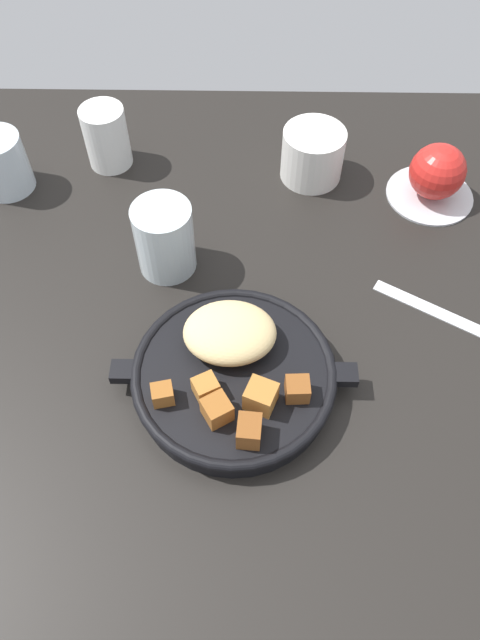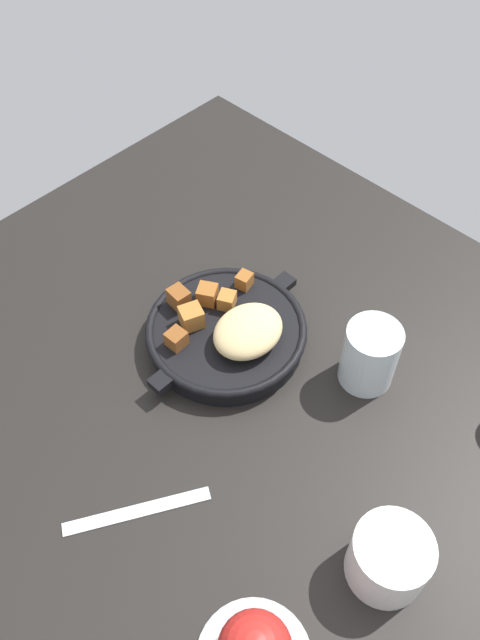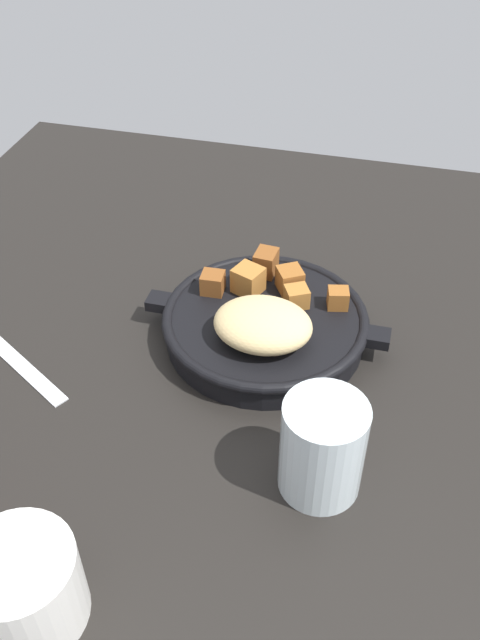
% 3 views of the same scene
% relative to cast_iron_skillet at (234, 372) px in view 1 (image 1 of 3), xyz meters
% --- Properties ---
extents(ground_plane, '(0.90, 0.97, 0.02)m').
position_rel_cast_iron_skillet_xyz_m(ground_plane, '(0.04, 0.05, -0.04)').
color(ground_plane, black).
extents(cast_iron_skillet, '(0.26, 0.22, 0.07)m').
position_rel_cast_iron_skillet_xyz_m(cast_iron_skillet, '(0.00, 0.00, 0.00)').
color(cast_iron_skillet, black).
rests_on(cast_iron_skillet, ground_plane).
extents(saucer_plate, '(0.12, 0.12, 0.01)m').
position_rel_cast_iron_skillet_xyz_m(saucer_plate, '(0.26, 0.30, -0.02)').
color(saucer_plate, '#B7BABF').
rests_on(saucer_plate, ground_plane).
extents(red_apple, '(0.07, 0.07, 0.07)m').
position_rel_cast_iron_skillet_xyz_m(red_apple, '(0.26, 0.30, 0.02)').
color(red_apple, red).
rests_on(red_apple, saucer_plate).
extents(butter_knife, '(0.16, 0.10, 0.00)m').
position_rel_cast_iron_skillet_xyz_m(butter_knife, '(0.25, 0.10, -0.02)').
color(butter_knife, silver).
rests_on(butter_knife, ground_plane).
extents(ceramic_mug_white, '(0.09, 0.09, 0.07)m').
position_rel_cast_iron_skillet_xyz_m(ceramic_mug_white, '(0.10, 0.34, 0.01)').
color(ceramic_mug_white, silver).
rests_on(ceramic_mug_white, ground_plane).
extents(water_glass_tall, '(0.07, 0.07, 0.09)m').
position_rel_cast_iron_skillet_xyz_m(water_glass_tall, '(-0.09, 0.17, 0.02)').
color(water_glass_tall, silver).
rests_on(water_glass_tall, ground_plane).
extents(water_glass_short, '(0.07, 0.07, 0.08)m').
position_rel_cast_iron_skillet_xyz_m(water_glass_short, '(-0.32, 0.31, 0.02)').
color(water_glass_short, silver).
rests_on(water_glass_short, ground_plane).
extents(white_creamer_pitcher, '(0.06, 0.06, 0.09)m').
position_rel_cast_iron_skillet_xyz_m(white_creamer_pitcher, '(-0.19, 0.36, 0.02)').
color(white_creamer_pitcher, white).
rests_on(white_creamer_pitcher, ground_plane).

